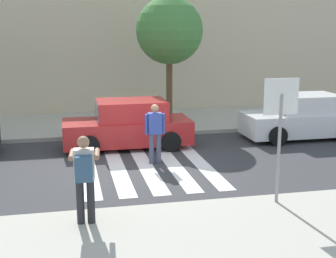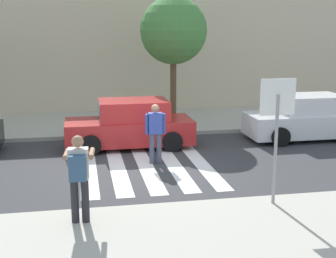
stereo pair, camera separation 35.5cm
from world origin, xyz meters
name	(u,v)px [view 2 (the right image)]	position (x,y,z in m)	size (l,w,h in m)	color
ground_plane	(146,166)	(0.00, 0.00, 0.00)	(120.00, 120.00, 0.00)	#38383A
sidewalk_far	(125,122)	(0.00, 6.00, 0.07)	(60.00, 4.80, 0.14)	#B2AD9E
building_facade_far	(115,43)	(0.00, 10.40, 3.08)	(56.00, 4.00, 6.16)	beige
crosswalk_stripe_0	(88,167)	(-1.60, 0.20, 0.00)	(0.44, 5.20, 0.01)	silver
crosswalk_stripe_1	(117,166)	(-0.80, 0.20, 0.00)	(0.44, 5.20, 0.01)	silver
crosswalk_stripe_2	(145,164)	(0.00, 0.20, 0.00)	(0.44, 5.20, 0.01)	silver
crosswalk_stripe_3	(172,163)	(0.80, 0.20, 0.00)	(0.44, 5.20, 0.01)	silver
crosswalk_stripe_4	(199,161)	(1.60, 0.20, 0.00)	(0.44, 5.20, 0.01)	silver
stop_sign	(277,114)	(2.26, -3.63, 2.10)	(0.76, 0.08, 2.68)	gray
photographer_with_backpack	(79,172)	(-1.82, -3.92, 1.17)	(0.63, 0.87, 1.72)	#232328
pedestrian_crossing	(155,130)	(0.32, 0.26, 0.97)	(0.58, 0.25, 1.72)	#474C60
parked_car_red	(130,125)	(-0.18, 2.30, 0.73)	(4.10, 1.92, 1.55)	red
parked_car_white	(306,118)	(5.99, 2.30, 0.73)	(4.10, 1.92, 1.55)	white
street_tree_center	(173,31)	(1.81, 5.10, 3.70)	(2.54, 2.54, 4.86)	brown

